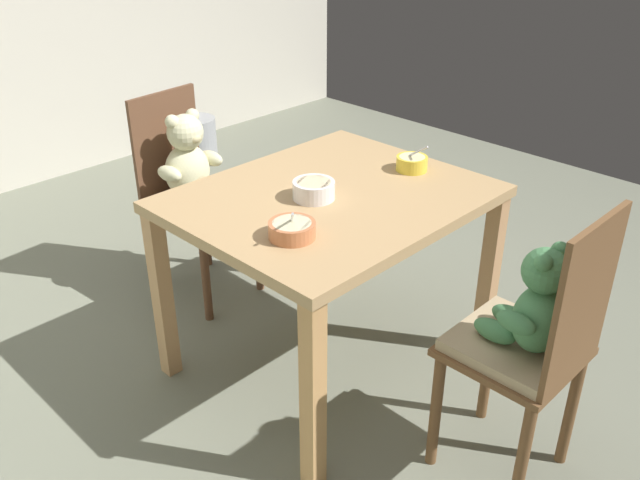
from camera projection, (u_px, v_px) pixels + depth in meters
ground_plane at (329, 363)px, 2.71m from camera, size 5.20×5.20×0.04m
dining_table at (330, 218)px, 2.40m from camera, size 1.03×0.86×0.72m
teddy_chair_far_center at (190, 174)px, 2.92m from camera, size 0.41×0.45×0.90m
teddy_chair_near_front at (531, 330)px, 1.95m from camera, size 0.36×0.36×0.94m
porridge_bowl_terracotta_near_left at (292, 229)px, 2.06m from camera, size 0.15×0.15×0.12m
porridge_bowl_white_center at (314, 190)px, 2.31m from camera, size 0.14×0.14×0.06m
porridge_bowl_yellow_near_right at (412, 163)px, 2.53m from camera, size 0.12×0.13×0.11m
metal_pail at (197, 138)px, 4.56m from camera, size 0.26×0.26×0.28m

